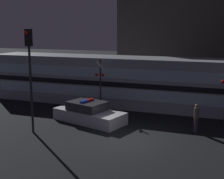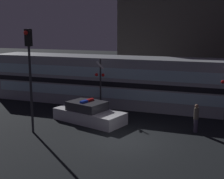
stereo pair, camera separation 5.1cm
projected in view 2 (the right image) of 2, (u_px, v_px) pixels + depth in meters
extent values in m
plane|color=black|center=(127.00, 141.00, 16.14)|extent=(120.00, 120.00, 0.00)
cube|color=#999EA5|center=(131.00, 82.00, 23.12)|extent=(22.39, 3.04, 3.63)
cube|color=black|center=(124.00, 85.00, 21.72)|extent=(21.94, 0.03, 0.36)
cube|color=silver|center=(124.00, 94.00, 21.84)|extent=(21.27, 0.02, 0.73)
cube|color=silver|center=(124.00, 74.00, 21.56)|extent=(21.27, 0.02, 0.73)
cube|color=silver|center=(89.00, 116.00, 19.35)|extent=(4.85, 3.07, 0.73)
cube|color=#333338|center=(87.00, 106.00, 19.33)|extent=(2.54, 2.20, 0.53)
cube|color=blue|center=(84.00, 101.00, 19.04)|extent=(0.35, 0.60, 0.12)
cube|color=red|center=(90.00, 100.00, 19.49)|extent=(0.35, 0.60, 0.12)
cylinder|color=#3F384C|center=(196.00, 126.00, 17.39)|extent=(0.23, 0.23, 0.76)
cylinder|color=#595147|center=(196.00, 113.00, 17.26)|extent=(0.27, 0.27, 0.63)
sphere|color=#8C664C|center=(197.00, 106.00, 17.18)|extent=(0.21, 0.21, 0.21)
sphere|color=red|center=(223.00, 82.00, 18.35)|extent=(0.22, 0.22, 0.22)
cylinder|color=#2D2D33|center=(101.00, 85.00, 21.64)|extent=(0.11, 0.11, 3.68)
sphere|color=red|center=(97.00, 75.00, 21.47)|extent=(0.22, 0.22, 0.22)
sphere|color=red|center=(103.00, 75.00, 21.30)|extent=(0.22, 0.22, 0.22)
cube|color=white|center=(100.00, 65.00, 21.30)|extent=(0.58, 0.03, 0.58)
cylinder|color=#2D2D33|center=(31.00, 90.00, 16.98)|extent=(0.13, 0.13, 4.78)
cube|color=black|center=(28.00, 38.00, 16.43)|extent=(0.30, 0.30, 0.90)
sphere|color=red|center=(26.00, 33.00, 16.20)|extent=(0.23, 0.23, 0.23)
cube|color=#47423D|center=(176.00, 35.00, 30.85)|extent=(10.11, 6.56, 10.13)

